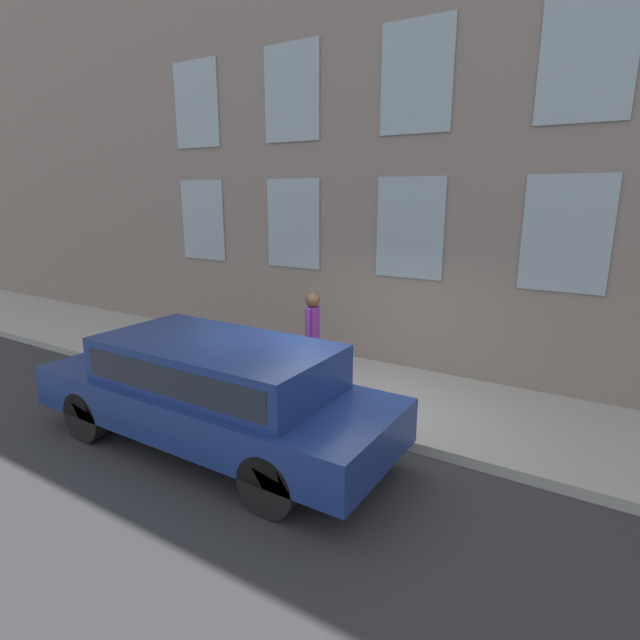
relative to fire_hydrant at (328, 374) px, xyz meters
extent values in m
plane|color=#2D2D30|center=(-0.68, -0.45, -0.58)|extent=(80.00, 80.00, 0.00)
cube|color=#9E9B93|center=(0.73, -0.45, -0.50)|extent=(2.83, 60.00, 0.15)
cube|color=gray|center=(2.30, -0.45, 4.94)|extent=(0.30, 40.00, 11.03)
cube|color=#8C9EA8|center=(2.13, -3.04, 2.23)|extent=(0.03, 1.30, 1.82)
cube|color=#8C9EA8|center=(2.13, -0.45, 2.23)|extent=(0.03, 1.30, 1.82)
cube|color=#8C9EA8|center=(2.13, 2.13, 2.23)|extent=(0.03, 1.30, 1.82)
cube|color=#8C9EA8|center=(2.13, 4.72, 2.23)|extent=(0.03, 1.30, 1.82)
cube|color=#8C9EA8|center=(2.13, -3.04, 4.76)|extent=(0.03, 1.30, 1.82)
cube|color=#8C9EA8|center=(2.13, -0.45, 4.76)|extent=(0.03, 1.30, 1.82)
cube|color=#8C9EA8|center=(2.13, 2.13, 4.76)|extent=(0.03, 1.30, 1.82)
cube|color=#8C9EA8|center=(2.13, 4.72, 4.76)|extent=(0.03, 1.30, 1.82)
cylinder|color=gray|center=(0.00, 0.00, -0.41)|extent=(0.29, 0.29, 0.04)
cylinder|color=gray|center=(0.00, 0.00, -0.07)|extent=(0.22, 0.22, 0.72)
sphere|color=slate|center=(0.00, 0.00, 0.29)|extent=(0.23, 0.23, 0.23)
cylinder|color=black|center=(0.00, 0.00, 0.36)|extent=(0.08, 0.08, 0.09)
cylinder|color=gray|center=(0.00, -0.16, 0.02)|extent=(0.09, 0.10, 0.09)
cylinder|color=gray|center=(0.00, 0.16, 0.02)|extent=(0.09, 0.10, 0.09)
cylinder|color=#726651|center=(0.46, 0.64, -0.04)|extent=(0.11, 0.11, 0.78)
cylinder|color=#726651|center=(0.62, 0.64, -0.04)|extent=(0.11, 0.11, 0.78)
cube|color=#72288C|center=(0.54, 0.64, 0.64)|extent=(0.21, 0.15, 0.58)
cylinder|color=#72288C|center=(0.39, 0.64, 0.66)|extent=(0.09, 0.09, 0.55)
cylinder|color=#72288C|center=(0.69, 0.64, 0.66)|extent=(0.09, 0.09, 0.55)
sphere|color=brown|center=(0.54, 0.64, 1.07)|extent=(0.26, 0.26, 0.26)
cylinder|color=black|center=(-2.77, 2.33, -0.21)|extent=(0.24, 0.74, 0.74)
cylinder|color=black|center=(-1.13, 2.33, -0.21)|extent=(0.24, 0.74, 0.74)
cylinder|color=black|center=(-2.77, -0.92, -0.21)|extent=(0.24, 0.74, 0.74)
cylinder|color=black|center=(-1.13, -0.92, -0.21)|extent=(0.24, 0.74, 0.74)
cube|color=navy|center=(-1.95, 0.71, 0.08)|extent=(1.88, 5.24, 0.58)
cube|color=navy|center=(-1.95, 0.58, 0.67)|extent=(1.66, 3.25, 0.59)
cube|color=#1E232D|center=(-1.95, 0.58, 0.67)|extent=(1.67, 2.99, 0.38)
camera|label=1|loc=(-6.56, -3.91, 2.85)|focal=28.00mm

